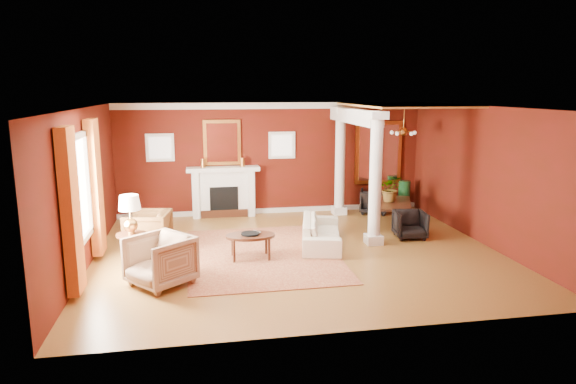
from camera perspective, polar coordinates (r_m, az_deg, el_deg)
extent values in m
plane|color=brown|center=(10.43, 1.12, -6.74)|extent=(8.00, 8.00, 0.00)
cube|color=#54110B|center=(13.48, -1.76, 3.74)|extent=(8.00, 0.04, 2.90)
cube|color=#54110B|center=(6.76, 6.96, -4.10)|extent=(8.00, 0.04, 2.90)
cube|color=#54110B|center=(10.10, -21.72, 0.33)|extent=(0.04, 7.00, 2.90)
cube|color=#54110B|center=(11.53, 21.05, 1.67)|extent=(0.04, 7.00, 2.90)
cube|color=white|center=(9.92, 1.18, 9.39)|extent=(8.00, 7.00, 0.04)
cube|color=silver|center=(13.33, -7.17, -0.14)|extent=(1.60, 0.34, 1.20)
cube|color=black|center=(13.19, -7.11, -0.93)|extent=(0.72, 0.03, 0.70)
cube|color=black|center=(13.27, -7.07, -2.41)|extent=(1.20, 0.05, 0.20)
cube|color=silver|center=(13.18, -7.23, 2.55)|extent=(1.85, 0.42, 0.10)
cube|color=silver|center=(13.29, -10.17, -0.27)|extent=(0.16, 0.40, 1.20)
cube|color=silver|center=(13.35, -4.16, -0.06)|extent=(0.16, 0.40, 1.20)
cube|color=gold|center=(13.26, -7.34, 5.48)|extent=(0.95, 0.06, 1.15)
cube|color=white|center=(13.23, -7.33, 5.47)|extent=(0.78, 0.02, 0.98)
cube|color=silver|center=(13.30, -14.03, 4.82)|extent=(0.70, 0.06, 0.70)
cube|color=white|center=(13.27, -14.04, 4.80)|extent=(0.54, 0.02, 0.54)
cube|color=silver|center=(13.45, -0.69, 5.22)|extent=(0.70, 0.06, 0.70)
cube|color=white|center=(13.41, -0.67, 5.21)|extent=(0.54, 0.02, 0.54)
cube|color=white|center=(9.50, -22.37, 0.24)|extent=(0.03, 1.30, 1.70)
cube|color=silver|center=(8.82, -23.08, -0.62)|extent=(0.08, 0.10, 1.90)
cube|color=silver|center=(10.17, -21.37, 1.00)|extent=(0.08, 0.10, 1.90)
cube|color=#C05C20|center=(8.55, -22.98, -2.00)|extent=(0.18, 0.55, 2.60)
cube|color=#C05C20|center=(10.47, -20.63, 0.50)|extent=(0.18, 0.55, 2.60)
cube|color=silver|center=(11.12, 9.48, -5.21)|extent=(0.34, 0.34, 0.20)
cylinder|color=silver|center=(10.81, 9.71, 1.67)|extent=(0.26, 0.26, 2.50)
cube|color=silver|center=(10.67, 9.94, 8.40)|extent=(0.36, 0.36, 0.16)
cube|color=silver|center=(13.60, 5.69, -2.04)|extent=(0.34, 0.34, 0.20)
cylinder|color=silver|center=(13.35, 5.81, 3.61)|extent=(0.26, 0.26, 2.50)
cube|color=silver|center=(13.24, 5.92, 9.06)|extent=(0.36, 0.36, 0.16)
cube|color=silver|center=(12.19, 7.34, 8.36)|extent=(0.30, 3.20, 0.32)
cube|color=gold|center=(12.44, 12.71, 9.39)|extent=(2.30, 3.40, 0.04)
cube|color=gold|center=(14.14, 10.00, 4.34)|extent=(1.30, 0.06, 1.70)
cube|color=white|center=(14.11, 10.05, 4.32)|extent=(1.10, 0.02, 1.50)
cylinder|color=#BD843B|center=(12.51, 12.78, 8.05)|extent=(0.02, 0.02, 0.65)
sphere|color=#BD843B|center=(12.54, 12.71, 6.56)|extent=(0.20, 0.20, 0.20)
sphere|color=beige|center=(12.65, 13.88, 6.41)|extent=(0.09, 0.09, 0.09)
sphere|color=beige|center=(12.82, 12.61, 6.53)|extent=(0.09, 0.09, 0.09)
sphere|color=beige|center=(12.60, 11.46, 6.50)|extent=(0.09, 0.09, 0.09)
sphere|color=beige|center=(12.30, 12.02, 6.36)|extent=(0.09, 0.09, 0.09)
sphere|color=beige|center=(12.33, 13.56, 6.31)|extent=(0.09, 0.09, 0.09)
cube|color=silver|center=(13.33, -1.77, 9.56)|extent=(8.00, 0.08, 0.16)
cube|color=silver|center=(13.70, -1.70, -2.06)|extent=(8.00, 0.08, 0.12)
cube|color=maroon|center=(10.33, -2.90, -6.90)|extent=(2.95, 3.91, 0.02)
imported|color=beige|center=(10.82, 3.75, -3.96)|extent=(1.00, 2.05, 0.77)
imported|color=black|center=(10.94, -15.32, -3.90)|extent=(0.93, 0.97, 0.87)
imported|color=tan|center=(8.88, -14.03, -7.16)|extent=(1.24, 1.25, 0.94)
cylinder|color=black|center=(9.96, -4.20, -4.88)|extent=(0.96, 0.96, 0.05)
cylinder|color=black|center=(9.81, -6.01, -6.67)|extent=(0.05, 0.05, 0.43)
cylinder|color=black|center=(9.87, -2.11, -6.49)|extent=(0.05, 0.05, 0.43)
cylinder|color=black|center=(10.21, -6.18, -5.95)|extent=(0.05, 0.05, 0.43)
cylinder|color=black|center=(10.27, -2.44, -5.78)|extent=(0.05, 0.05, 0.43)
imported|color=black|center=(10.01, -4.05, -4.03)|extent=(0.14, 0.10, 0.21)
cylinder|color=black|center=(10.05, -16.81, -7.83)|extent=(0.40, 0.40, 0.04)
cylinder|color=black|center=(9.96, -16.90, -6.27)|extent=(0.10, 0.10, 0.62)
cylinder|color=black|center=(9.87, -17.01, -4.56)|extent=(0.54, 0.54, 0.04)
sphere|color=#BD843B|center=(9.83, -17.07, -3.54)|extent=(0.25, 0.25, 0.25)
cylinder|color=#BD843B|center=(9.78, -17.13, -2.51)|extent=(0.03, 0.03, 0.27)
cone|color=beige|center=(9.73, -17.21, -1.11)|extent=(0.40, 0.40, 0.27)
imported|color=black|center=(12.70, 11.60, -1.60)|extent=(1.09, 1.68, 0.88)
imported|color=black|center=(11.64, 13.42, -3.40)|extent=(0.71, 0.68, 0.67)
imported|color=black|center=(13.78, 9.48, -0.88)|extent=(0.87, 0.85, 0.70)
sphere|color=#14401C|center=(14.17, 12.72, -1.43)|extent=(0.35, 0.35, 0.35)
cylinder|color=#14401C|center=(14.12, 12.77, -0.44)|extent=(0.32, 0.32, 0.83)
imported|color=#26591E|center=(12.62, 11.40, 1.52)|extent=(0.76, 0.80, 0.50)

